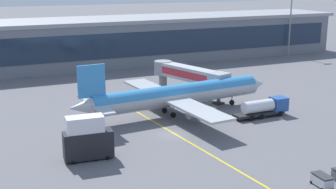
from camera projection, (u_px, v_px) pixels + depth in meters
ground_plane at (171, 134)px, 73.35m from camera, size 700.00×700.00×0.00m
apron_lead_in_line at (169, 130)px, 75.31m from camera, size 7.43×79.71×0.01m
terminal_building at (35, 45)px, 124.15m from camera, size 192.07×21.81×13.12m
main_airliner at (177, 95)px, 83.37m from camera, size 41.29×32.84×10.85m
jet_bridge at (187, 74)px, 96.51m from camera, size 9.11×20.39×6.39m
fuel_tanker at (264, 107)px, 82.33m from camera, size 10.85×2.88×3.25m
catering_lift at (87, 139)px, 62.57m from camera, size 6.97×3.01×6.30m
baggage_cart_0 at (322, 180)px, 55.00m from camera, size 1.75×2.73×1.48m
apron_light_mast_2 at (290, 19)px, 143.11m from camera, size 2.80×0.50×19.68m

